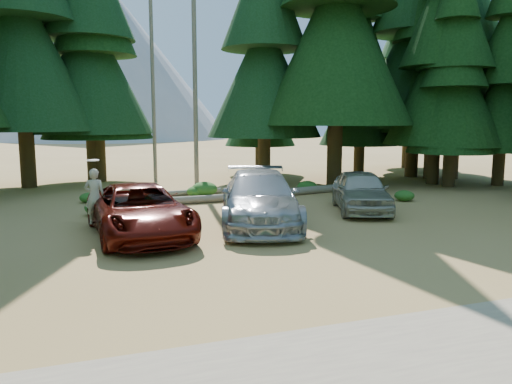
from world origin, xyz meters
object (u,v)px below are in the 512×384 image
red_pickup (140,211)px  log_left (223,198)px  silver_minivan_right (361,191)px  log_mid (190,192)px  log_right (324,189)px  silver_minivan_center (260,199)px  frisbee_player (95,196)px

red_pickup → log_left: 6.64m
silver_minivan_right → log_mid: 8.10m
silver_minivan_right → log_left: 5.80m
log_right → log_mid: bearing=156.2°
log_left → log_right: 5.33m
red_pickup → silver_minivan_center: silver_minivan_center is taller
frisbee_player → log_left: bearing=-123.5°
red_pickup → frisbee_player: size_ratio=2.82×
log_left → log_mid: 2.51m
silver_minivan_right → log_left: size_ratio=1.00×
log_right → frisbee_player: bearing=-164.6°
silver_minivan_center → log_right: 7.97m
red_pickup → log_right: red_pickup is taller
red_pickup → silver_minivan_right: bearing=5.8°
frisbee_player → log_mid: bearing=-106.0°
log_mid → log_right: log_right is taller
red_pickup → silver_minivan_right: size_ratio=1.22×
log_right → silver_minivan_right: bearing=-111.9°
log_left → log_mid: size_ratio=1.51×
red_pickup → frisbee_player: (-1.22, 0.97, 0.36)m
red_pickup → log_mid: bearing=63.7°
red_pickup → frisbee_player: frisbee_player is taller
silver_minivan_center → frisbee_player: (-5.11, 0.57, 0.26)m
silver_minivan_center → frisbee_player: 5.15m
frisbee_player → log_left: (5.18, 4.33, -0.97)m
silver_minivan_right → log_left: (-4.37, 3.77, -0.61)m
silver_minivan_center → log_right: (5.30, 5.91, -0.70)m
log_mid → log_right: bearing=-16.8°
silver_minivan_center → silver_minivan_right: (4.44, 1.13, -0.10)m
log_left → log_mid: log_left is taller
red_pickup → log_left: size_ratio=1.22×
silver_minivan_center → silver_minivan_right: silver_minivan_center is taller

